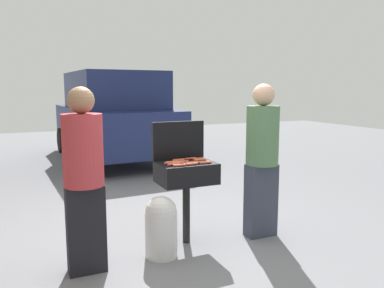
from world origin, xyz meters
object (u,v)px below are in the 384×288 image
at_px(hot_dog_0, 178,163).
at_px(hot_dog_10, 178,161).
at_px(hot_dog_3, 192,164).
at_px(person_left, 84,174).
at_px(person_right, 262,155).
at_px(hot_dog_2, 183,162).
at_px(bbq_grill, 186,175).
at_px(hot_dog_7, 192,162).
at_px(hot_dog_12, 173,164).
at_px(hot_dog_14, 172,162).
at_px(hot_dog_1, 206,163).
at_px(hot_dog_6, 203,162).
at_px(hot_dog_11, 179,165).
at_px(hot_dog_4, 190,159).
at_px(hot_dog_13, 179,160).
at_px(propane_tank, 161,225).
at_px(hot_dog_9, 189,163).
at_px(hot_dog_5, 198,159).
at_px(parked_minivan, 113,116).
at_px(hot_dog_8, 200,160).
at_px(hot_dog_15, 170,163).

height_order(hot_dog_0, hot_dog_10, same).
height_order(hot_dog_3, person_left, person_left).
bearing_deg(person_right, hot_dog_2, -3.24).
bearing_deg(bbq_grill, hot_dog_7, -69.57).
distance_m(hot_dog_12, hot_dog_14, 0.11).
distance_m(hot_dog_1, hot_dog_6, 0.04).
relative_size(hot_dog_11, hot_dog_14, 1.00).
height_order(hot_dog_4, hot_dog_14, same).
distance_m(hot_dog_13, propane_tank, 0.74).
relative_size(hot_dog_0, hot_dog_9, 1.00).
bearing_deg(hot_dog_3, hot_dog_5, 53.07).
xyz_separation_m(hot_dog_10, hot_dog_11, (-0.08, -0.23, 0.00)).
bearing_deg(hot_dog_9, hot_dog_6, 1.81).
relative_size(hot_dog_7, propane_tank, 0.21).
distance_m(person_left, parked_minivan, 5.67).
relative_size(hot_dog_0, hot_dog_6, 1.00).
bearing_deg(hot_dog_12, hot_dog_3, -20.22).
height_order(hot_dog_7, hot_dog_8, same).
xyz_separation_m(hot_dog_0, hot_dog_5, (0.29, 0.14, 0.00)).
bearing_deg(hot_dog_2, hot_dog_15, -179.09).
bearing_deg(hot_dog_1, hot_dog_10, 136.72).
relative_size(hot_dog_2, hot_dog_3, 1.00).
bearing_deg(hot_dog_11, hot_dog_8, 29.75).
bearing_deg(hot_dog_8, hot_dog_3, -135.30).
relative_size(hot_dog_14, person_left, 0.08).
xyz_separation_m(hot_dog_8, person_left, (-1.26, -0.26, 0.01)).
bearing_deg(hot_dog_0, hot_dog_7, -10.00).
bearing_deg(hot_dog_5, hot_dog_11, -142.26).
xyz_separation_m(hot_dog_3, person_right, (0.86, -0.00, 0.03)).
bearing_deg(parked_minivan, hot_dog_3, 82.74).
relative_size(hot_dog_8, propane_tank, 0.21).
bearing_deg(bbq_grill, hot_dog_14, 173.75).
relative_size(hot_dog_13, propane_tank, 0.21).
height_order(hot_dog_2, hot_dog_10, same).
xyz_separation_m(hot_dog_9, parked_minivan, (0.43, 5.33, 0.13)).
height_order(hot_dog_5, propane_tank, hot_dog_5).
height_order(hot_dog_0, hot_dog_7, same).
xyz_separation_m(hot_dog_3, hot_dog_8, (0.17, 0.17, 0.00)).
xyz_separation_m(hot_dog_15, person_right, (1.03, -0.15, 0.03)).
distance_m(hot_dog_8, hot_dog_12, 0.37).
relative_size(hot_dog_8, person_right, 0.08).
bearing_deg(hot_dog_14, hot_dog_2, -14.09).
xyz_separation_m(hot_dog_6, hot_dog_14, (-0.30, 0.13, 0.00)).
relative_size(hot_dog_8, hot_dog_15, 1.00).
bearing_deg(hot_dog_15, hot_dog_12, -87.39).
relative_size(hot_dog_6, hot_dog_12, 1.00).
bearing_deg(hot_dog_6, hot_dog_8, 77.56).
bearing_deg(propane_tank, hot_dog_12, 35.04).
distance_m(hot_dog_6, hot_dog_11, 0.29).
bearing_deg(hot_dog_9, hot_dog_3, -73.40).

